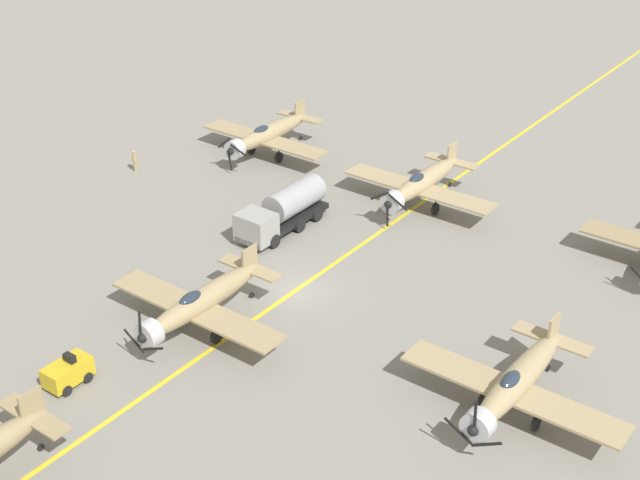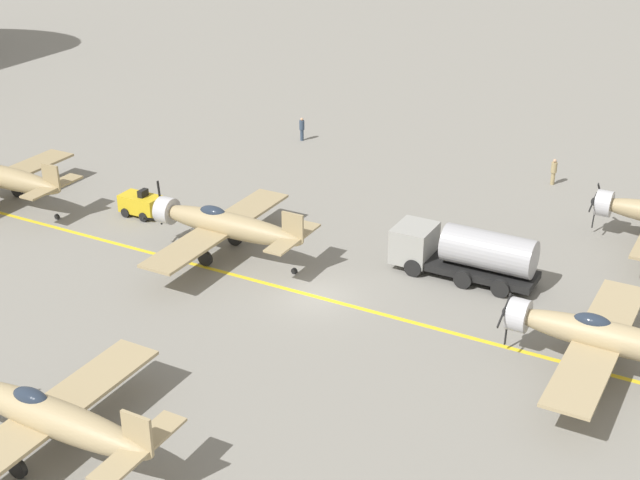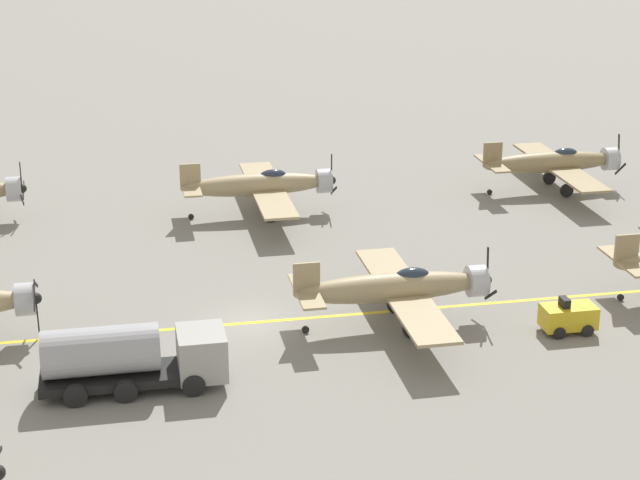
{
  "view_description": "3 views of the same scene",
  "coord_description": "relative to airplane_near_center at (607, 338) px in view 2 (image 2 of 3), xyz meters",
  "views": [
    {
      "loc": [
        -29.88,
        37.64,
        30.19
      ],
      "look_at": [
        -0.61,
        -1.82,
        3.09
      ],
      "focal_mm": 50.0,
      "sensor_mm": 36.0,
      "label": 1
    },
    {
      "loc": [
        -35.95,
        -19.85,
        22.82
      ],
      "look_at": [
        -0.97,
        -0.81,
        3.89
      ],
      "focal_mm": 50.0,
      "sensor_mm": 36.0,
      "label": 2
    },
    {
      "loc": [
        48.05,
        -6.2,
        22.05
      ],
      "look_at": [
        -5.92,
        4.48,
        1.92
      ],
      "focal_mm": 60.0,
      "sensor_mm": 36.0,
      "label": 3
    }
  ],
  "objects": [
    {
      "name": "ground_crew_inspecting",
      "position": [
        21.77,
        27.94,
        -1.01
      ],
      "size": [
        0.4,
        0.4,
        1.83
      ],
      "color": "#334256",
      "rests_on": "ground"
    },
    {
      "name": "ground_plane",
      "position": [
        0.27,
        14.92,
        -2.01
      ],
      "size": [
        400.0,
        400.0,
        0.0
      ],
      "primitive_type": "plane",
      "color": "gray"
    },
    {
      "name": "airplane_mid_center",
      "position": [
        1.96,
        21.74,
        0.0
      ],
      "size": [
        12.0,
        9.98,
        3.8
      ],
      "rotation": [
        0.0,
        0.0,
        -0.27
      ],
      "color": "tan",
      "rests_on": "ground"
    },
    {
      "name": "airplane_far_center",
      "position": [
        1.25,
        38.53,
        0.0
      ],
      "size": [
        12.0,
        9.98,
        3.71
      ],
      "rotation": [
        0.0,
        0.0,
        -0.21
      ],
      "color": "#9B875E",
      "rests_on": "ground"
    },
    {
      "name": "fuel_tanker",
      "position": [
        6.08,
        8.89,
        -0.5
      ],
      "size": [
        2.68,
        8.0,
        2.98
      ],
      "color": "black",
      "rests_on": "ground"
    },
    {
      "name": "airplane_mid_left",
      "position": [
        -16.12,
        17.69,
        0.0
      ],
      "size": [
        12.0,
        9.98,
        3.8
      ],
      "rotation": [
        0.0,
        0.0,
        0.24
      ],
      "color": "tan",
      "rests_on": "ground"
    },
    {
      "name": "airplane_near_center",
      "position": [
        0.0,
        0.0,
        0.0
      ],
      "size": [
        12.0,
        9.98,
        3.65
      ],
      "rotation": [
        0.0,
        0.0,
        -0.06
      ],
      "color": "tan",
      "rests_on": "ground"
    },
    {
      "name": "taxiway_stripe",
      "position": [
        0.27,
        14.92,
        -2.01
      ],
      "size": [
        0.3,
        160.0,
        0.01
      ],
      "primitive_type": "cube",
      "color": "yellow",
      "rests_on": "ground"
    },
    {
      "name": "tow_tractor",
      "position": [
        4.28,
        29.7,
        -1.22
      ],
      "size": [
        1.57,
        2.6,
        1.79
      ],
      "color": "gold",
      "rests_on": "ground"
    },
    {
      "name": "ground_crew_walking",
      "position": [
        21.98,
        8.25,
        -1.01
      ],
      "size": [
        0.4,
        0.4,
        1.85
      ],
      "color": "tan",
      "rests_on": "ground"
    }
  ]
}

